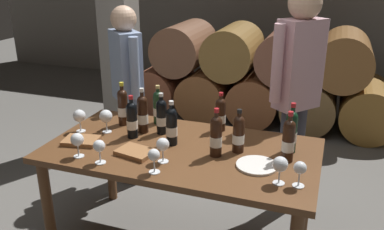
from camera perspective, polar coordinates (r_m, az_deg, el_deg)
barrel_stack at (r=5.04m, az=9.19°, el=5.23°), size 3.12×0.90×1.15m
stone_pillar at (r=4.39m, az=-10.19°, el=12.99°), size 0.32×0.32×2.60m
dining_table at (r=2.64m, az=-1.46°, el=-6.36°), size 1.70×0.90×0.76m
wine_bottle_0 at (r=2.95m, az=-9.61°, el=1.16°), size 0.07×0.07×0.31m
wine_bottle_1 at (r=2.60m, az=-2.85°, el=-1.52°), size 0.07×0.07×0.29m
wine_bottle_2 at (r=2.44m, az=13.26°, el=-3.42°), size 0.07×0.07×0.31m
wine_bottle_3 at (r=2.56m, az=13.62°, el=-2.22°), size 0.07×0.07×0.32m
wine_bottle_4 at (r=2.45m, az=3.36°, el=-2.89°), size 0.07×0.07×0.30m
wine_bottle_5 at (r=2.73m, az=-8.35°, el=-0.61°), size 0.07×0.07×0.29m
wine_bottle_6 at (r=2.80m, az=-6.88°, el=0.19°), size 0.07×0.07×0.31m
wine_bottle_7 at (r=2.77m, az=-4.25°, el=-0.14°), size 0.07×0.07×0.29m
wine_bottle_8 at (r=2.82m, az=3.98°, el=0.14°), size 0.07×0.07×0.27m
wine_bottle_9 at (r=2.95m, az=-4.73°, el=1.14°), size 0.07×0.07×0.28m
wine_bottle_10 at (r=2.51m, az=6.49°, el=-2.57°), size 0.07×0.07×0.28m
wine_glass_0 at (r=2.43m, az=-12.78°, el=-4.35°), size 0.07×0.07×0.15m
wine_glass_1 at (r=2.53m, az=-15.67°, el=-3.40°), size 0.08×0.08×0.15m
wine_glass_2 at (r=2.27m, az=-5.32°, el=-5.71°), size 0.07×0.07×0.14m
wine_glass_3 at (r=2.38m, az=-4.10°, el=-4.21°), size 0.08×0.08×0.15m
wine_glass_4 at (r=2.20m, az=14.78°, el=-7.28°), size 0.07×0.07×0.14m
wine_glass_5 at (r=2.90m, az=-15.39°, el=-0.17°), size 0.09×0.09×0.16m
wine_glass_6 at (r=2.20m, az=12.16°, el=-6.81°), size 0.08×0.08×0.16m
wine_glass_7 at (r=2.84m, az=-11.89°, el=-0.23°), size 0.09×0.09×0.16m
tasting_notebook at (r=2.76m, az=-15.16°, el=-3.47°), size 0.25×0.20×0.03m
leather_ledger at (r=2.53m, az=-7.85°, el=-5.14°), size 0.25×0.20×0.03m
serving_plate at (r=2.40m, az=9.02°, el=-6.94°), size 0.24×0.24×0.01m
sommelier_presenting at (r=3.06m, az=14.46°, el=4.42°), size 0.34×0.40×1.72m
taster_seated_left at (r=3.46m, az=-9.01°, el=4.57°), size 0.38×0.37×1.54m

